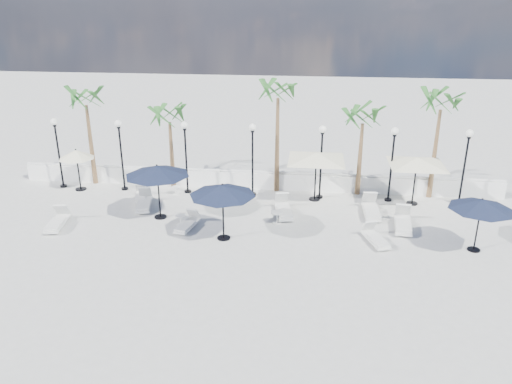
# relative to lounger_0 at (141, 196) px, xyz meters

# --- Properties ---
(ground) EXTENTS (100.00, 100.00, 0.00)m
(ground) POSITION_rel_lounger_0_xyz_m (5.65, -5.18, -0.20)
(ground) COLOR #AAAAA4
(ground) RESTS_ON ground
(balustrade) EXTENTS (26.00, 0.30, 1.01)m
(balustrade) POSITION_rel_lounger_0_xyz_m (5.65, 2.32, 0.26)
(balustrade) COLOR white
(balustrade) RESTS_ON ground
(lamppost_0) EXTENTS (0.36, 0.36, 3.84)m
(lamppost_0) POSITION_rel_lounger_0_xyz_m (-4.85, 1.32, 2.29)
(lamppost_0) COLOR black
(lamppost_0) RESTS_ON ground
(lamppost_1) EXTENTS (0.36, 0.36, 3.84)m
(lamppost_1) POSITION_rel_lounger_0_xyz_m (-1.35, 1.32, 2.29)
(lamppost_1) COLOR black
(lamppost_1) RESTS_ON ground
(lamppost_2) EXTENTS (0.36, 0.36, 3.84)m
(lamppost_2) POSITION_rel_lounger_0_xyz_m (2.15, 1.32, 2.29)
(lamppost_2) COLOR black
(lamppost_2) RESTS_ON ground
(lamppost_3) EXTENTS (0.36, 0.36, 3.84)m
(lamppost_3) POSITION_rel_lounger_0_xyz_m (5.65, 1.32, 2.29)
(lamppost_3) COLOR black
(lamppost_3) RESTS_ON ground
(lamppost_4) EXTENTS (0.36, 0.36, 3.84)m
(lamppost_4) POSITION_rel_lounger_0_xyz_m (9.15, 1.32, 2.29)
(lamppost_4) COLOR black
(lamppost_4) RESTS_ON ground
(lamppost_5) EXTENTS (0.36, 0.36, 3.84)m
(lamppost_5) POSITION_rel_lounger_0_xyz_m (12.65, 1.32, 2.29)
(lamppost_5) COLOR black
(lamppost_5) RESTS_ON ground
(lamppost_6) EXTENTS (0.36, 0.36, 3.84)m
(lamppost_6) POSITION_rel_lounger_0_xyz_m (16.15, 1.32, 2.29)
(lamppost_6) COLOR black
(lamppost_6) RESTS_ON ground
(palm_0) EXTENTS (2.60, 2.60, 5.50)m
(palm_0) POSITION_rel_lounger_0_xyz_m (-3.35, 2.12, 4.33)
(palm_0) COLOR brown
(palm_0) RESTS_ON ground
(palm_1) EXTENTS (2.60, 2.60, 4.70)m
(palm_1) POSITION_rel_lounger_0_xyz_m (1.15, 2.12, 3.55)
(palm_1) COLOR brown
(palm_1) RESTS_ON ground
(palm_2) EXTENTS (2.60, 2.60, 6.10)m
(palm_2) POSITION_rel_lounger_0_xyz_m (6.85, 2.12, 4.91)
(palm_2) COLOR brown
(palm_2) RESTS_ON ground
(palm_3) EXTENTS (2.60, 2.60, 4.90)m
(palm_3) POSITION_rel_lounger_0_xyz_m (11.15, 2.12, 3.74)
(palm_3) COLOR brown
(palm_3) RESTS_ON ground
(palm_4) EXTENTS (2.60, 2.60, 5.70)m
(palm_4) POSITION_rel_lounger_0_xyz_m (14.85, 2.12, 4.52)
(palm_4) COLOR brown
(palm_4) RESTS_ON ground
(lounger_0) EXTENTS (0.96, 1.71, 0.61)m
(lounger_0) POSITION_rel_lounger_0_xyz_m (0.00, 0.00, 0.00)
(lounger_0) COLOR silver
(lounger_0) RESTS_ON ground
(lounger_1) EXTENTS (0.94, 2.04, 0.74)m
(lounger_1) POSITION_rel_lounger_0_xyz_m (-2.68, -3.59, 0.04)
(lounger_1) COLOR silver
(lounger_1) RESTS_ON ground
(lounger_2) EXTENTS (0.89, 1.81, 0.65)m
(lounger_2) POSITION_rel_lounger_0_xyz_m (3.23, -3.10, 0.01)
(lounger_2) COLOR silver
(lounger_2) RESTS_ON ground
(lounger_3) EXTENTS (1.10, 2.10, 0.75)m
(lounger_3) POSITION_rel_lounger_0_xyz_m (0.52, -1.00, 0.05)
(lounger_3) COLOR silver
(lounger_3) RESTS_ON ground
(lounger_4) EXTENTS (1.05, 2.19, 0.79)m
(lounger_4) POSITION_rel_lounger_0_xyz_m (7.44, -1.06, 0.06)
(lounger_4) COLOR silver
(lounger_4) RESTS_ON ground
(lounger_5) EXTENTS (1.12, 1.90, 0.68)m
(lounger_5) POSITION_rel_lounger_0_xyz_m (11.50, -3.57, 0.02)
(lounger_5) COLOR silver
(lounger_5) RESTS_ON ground
(lounger_6) EXTENTS (0.75, 2.19, 0.81)m
(lounger_6) POSITION_rel_lounger_0_xyz_m (11.60, -0.60, 0.07)
(lounger_6) COLOR silver
(lounger_6) RESTS_ON ground
(lounger_7) EXTENTS (0.94, 2.24, 0.82)m
(lounger_7) POSITION_rel_lounger_0_xyz_m (12.88, -1.96, 0.07)
(lounger_7) COLOR silver
(lounger_7) RESTS_ON ground
(side_table_0) EXTENTS (0.44, 0.44, 0.43)m
(side_table_0) POSITION_rel_lounger_0_xyz_m (1.61, 0.94, 0.05)
(side_table_0) COLOR silver
(side_table_0) RESTS_ON ground
(side_table_1) EXTENTS (0.50, 0.50, 0.49)m
(side_table_1) POSITION_rel_lounger_0_xyz_m (2.83, -2.76, 0.09)
(side_table_1) COLOR silver
(side_table_1) RESTS_ON ground
(side_table_2) EXTENTS (0.56, 0.56, 0.54)m
(side_table_2) POSITION_rel_lounger_0_xyz_m (7.20, -2.06, 0.12)
(side_table_2) COLOR silver
(side_table_2) RESTS_ON ground
(parasol_navy_left) EXTENTS (2.99, 2.99, 2.64)m
(parasol_navy_left) POSITION_rel_lounger_0_xyz_m (1.66, -2.06, 2.12)
(parasol_navy_left) COLOR black
(parasol_navy_left) RESTS_ON ground
(parasol_navy_mid) EXTENTS (2.83, 2.83, 2.54)m
(parasol_navy_mid) POSITION_rel_lounger_0_xyz_m (5.03, -3.92, 2.03)
(parasol_navy_mid) COLOR black
(parasol_navy_mid) RESTS_ON ground
(parasol_navy_right) EXTENTS (2.58, 2.58, 2.32)m
(parasol_navy_right) POSITION_rel_lounger_0_xyz_m (15.46, -3.79, 1.83)
(parasol_navy_right) COLOR black
(parasol_navy_right) RESTS_ON ground
(parasol_cream_sq_a) EXTENTS (5.55, 5.55, 2.72)m
(parasol_cream_sq_a) POSITION_rel_lounger_0_xyz_m (8.90, 1.02, 2.32)
(parasol_cream_sq_a) COLOR black
(parasol_cream_sq_a) RESTS_ON ground
(parasol_cream_sq_b) EXTENTS (5.29, 5.29, 2.65)m
(parasol_cream_sq_b) POSITION_rel_lounger_0_xyz_m (13.80, 1.02, 2.24)
(parasol_cream_sq_b) COLOR black
(parasol_cream_sq_b) RESTS_ON ground
(parasol_cream_small) EXTENTS (1.88, 1.88, 2.30)m
(parasol_cream_small) POSITION_rel_lounger_0_xyz_m (-3.71, 1.02, 1.76)
(parasol_cream_small) COLOR black
(parasol_cream_small) RESTS_ON ground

